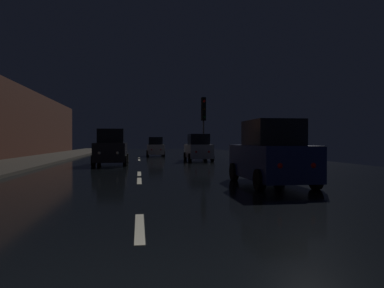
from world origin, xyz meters
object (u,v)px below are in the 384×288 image
at_px(car_distant_taillights, 155,147).
at_px(car_parked_right_far, 198,148).
at_px(traffic_light_far_right, 204,114).
at_px(car_parked_right_near, 271,155).
at_px(car_approaching_headlights, 111,148).

xyz_separation_m(car_distant_taillights, car_parked_right_far, (2.81, -8.95, 0.06)).
xyz_separation_m(traffic_light_far_right, car_parked_right_far, (-0.80, -2.24, -2.75)).
distance_m(car_distant_taillights, car_parked_right_near, 24.50).
bearing_deg(car_approaching_headlights, traffic_light_far_right, 131.24).
bearing_deg(car_parked_right_near, car_approaching_headlights, 27.86).
relative_size(car_approaching_headlights, car_parked_right_far, 1.11).
relative_size(traffic_light_far_right, car_distant_taillights, 1.37).
bearing_deg(car_parked_right_near, traffic_light_far_right, -2.61).
distance_m(traffic_light_far_right, car_approaching_headlights, 9.57).
bearing_deg(car_approaching_headlights, car_parked_right_near, 27.86).
xyz_separation_m(car_approaching_headlights, car_parked_right_near, (6.11, -11.56, -0.02)).
height_order(traffic_light_far_right, car_approaching_headlights, traffic_light_far_right).
xyz_separation_m(car_parked_right_far, car_parked_right_near, (-0.00, -15.38, 0.08)).
distance_m(car_approaching_headlights, car_parked_right_far, 7.21).
distance_m(traffic_light_far_right, car_parked_right_near, 17.84).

